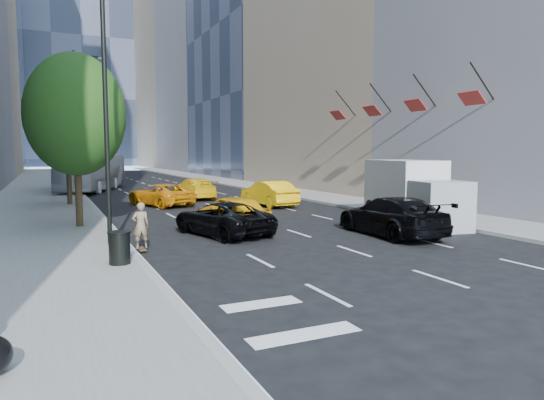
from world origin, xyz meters
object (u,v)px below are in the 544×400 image
black_sedan_lincoln (222,218)px  trash_can (120,248)px  skateboarder (141,229)px  box_truck (413,192)px  city_bus (93,171)px  black_sedan_mercedes (391,216)px

black_sedan_lincoln → trash_can: (-4.60, -4.28, -0.07)m
black_sedan_lincoln → skateboarder: bearing=13.8°
trash_can → box_truck: bearing=14.4°
skateboarder → city_bus: size_ratio=0.13×
skateboarder → trash_can: size_ratio=1.73×
city_bus → box_truck: 29.60m
city_bus → box_truck: city_bus is taller
skateboarder → box_truck: box_truck is taller
skateboarder → trash_can: bearing=65.8°
box_truck → trash_can: 14.33m
skateboarder → box_truck: 12.94m
box_truck → trash_can: bearing=-154.4°
city_bus → trash_can: city_bus is taller
black_sedan_lincoln → city_bus: size_ratio=0.40×
skateboarder → city_bus: (0.80, 28.31, 0.91)m
black_sedan_lincoln → black_sedan_mercedes: (6.20, -2.95, 0.12)m
black_sedan_mercedes → trash_can: 10.88m
black_sedan_lincoln → trash_can: 6.28m
black_sedan_mercedes → black_sedan_lincoln: bearing=-22.9°
skateboarder → box_truck: size_ratio=0.24×
black_sedan_lincoln → box_truck: 9.32m
skateboarder → black_sedan_lincoln: 4.12m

